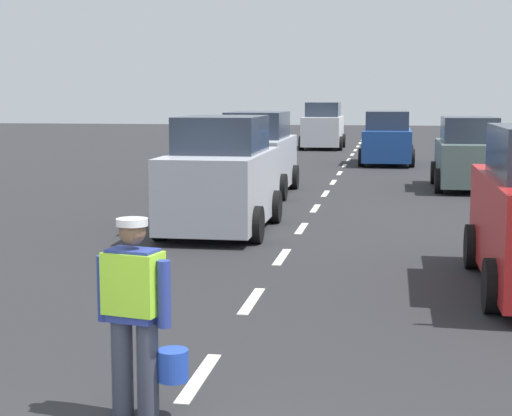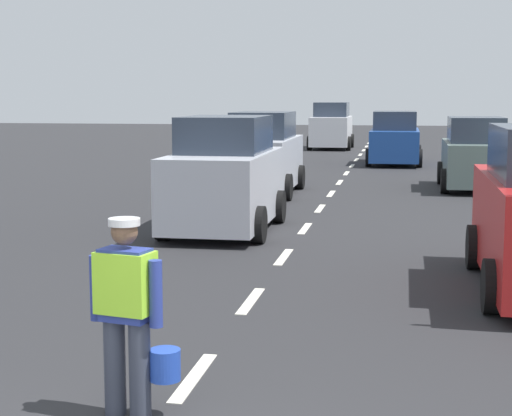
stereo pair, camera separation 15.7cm
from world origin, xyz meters
TOP-DOWN VIEW (x-y plane):
  - ground_plane at (0.00, 21.00)m, footprint 96.00×96.00m
  - lane_center_line at (0.00, 25.20)m, footprint 0.14×46.40m
  - road_worker at (-0.28, 1.68)m, footprint 0.77×0.37m
  - car_parked_far at (3.87, 19.54)m, footprint 1.92×3.90m
  - car_oncoming_second at (-1.83, 17.46)m, footprint 1.92×4.25m
  - car_outgoing_far at (1.55, 27.84)m, footprint 2.06×4.32m
  - car_oncoming_lead at (-1.52, 11.19)m, footprint 2.00×4.00m
  - car_oncoming_third at (-1.64, 36.67)m, footprint 2.08×3.93m

SIDE VIEW (x-z plane):
  - ground_plane at x=0.00m, z-range 0.00..0.00m
  - lane_center_line at x=0.00m, z-range 0.00..0.01m
  - road_worker at x=-0.28m, z-range 0.10..1.77m
  - car_parked_far at x=3.87m, z-range -0.08..1.96m
  - car_outgoing_far at x=1.55m, z-range -0.07..1.96m
  - car_oncoming_second at x=-1.83m, z-range -0.08..2.12m
  - car_oncoming_lead at x=-1.52m, z-range -0.08..2.17m
  - car_oncoming_third at x=-1.64m, z-range -0.08..2.20m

